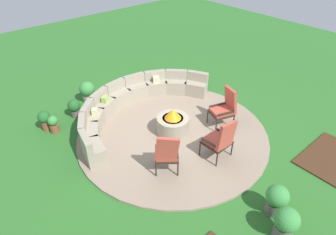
# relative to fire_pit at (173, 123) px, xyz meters

# --- Properties ---
(ground_plane) EXTENTS (24.00, 24.00, 0.00)m
(ground_plane) POSITION_rel_fire_pit_xyz_m (0.00, 0.00, -0.36)
(ground_plane) COLOR #2D6B28
(patio_circle) EXTENTS (5.24, 5.24, 0.06)m
(patio_circle) POSITION_rel_fire_pit_xyz_m (0.00, 0.00, -0.33)
(patio_circle) COLOR gray
(patio_circle) RESTS_ON ground_plane
(fire_pit) EXTENTS (0.88, 0.88, 0.76)m
(fire_pit) POSITION_rel_fire_pit_xyz_m (0.00, 0.00, 0.00)
(fire_pit) COLOR #9E937F
(fire_pit) RESTS_ON patio_circle
(curved_stone_bench) EXTENTS (4.78, 2.39, 0.76)m
(curved_stone_bench) POSITION_rel_fire_pit_xyz_m (-0.23, 1.59, 0.00)
(curved_stone_bench) COLOR #9E937F
(curved_stone_bench) RESTS_ON patio_circle
(lounge_chair_front_left) EXTENTS (0.75, 0.78, 1.15)m
(lounge_chair_front_left) POSITION_rel_fire_pit_xyz_m (-1.10, -1.02, 0.28)
(lounge_chair_front_left) COLOR #2D2319
(lounge_chair_front_left) RESTS_ON patio_circle
(lounge_chair_front_right) EXTENTS (0.66, 0.60, 1.14)m
(lounge_chair_front_right) POSITION_rel_fire_pit_xyz_m (0.20, -1.49, 0.26)
(lounge_chair_front_right) COLOR #2D2319
(lounge_chair_front_right) RESTS_ON patio_circle
(lounge_chair_back_left) EXTENTS (0.77, 0.70, 1.15)m
(lounge_chair_back_left) POSITION_rel_fire_pit_xyz_m (1.36, -0.66, 0.27)
(lounge_chair_back_left) COLOR #2D2319
(lounge_chair_back_left) RESTS_ON patio_circle
(potted_plant_0) EXTENTS (0.46, 0.46, 0.72)m
(potted_plant_0) POSITION_rel_fire_pit_xyz_m (-0.16, -3.30, 0.04)
(potted_plant_0) COLOR #605B56
(potted_plant_0) RESTS_ON ground_plane
(potted_plant_1) EXTENTS (0.37, 0.37, 0.56)m
(potted_plant_1) POSITION_rel_fire_pit_xyz_m (-1.65, 2.58, -0.05)
(potted_plant_1) COLOR #605B56
(potted_plant_1) RESTS_ON ground_plane
(potted_plant_2) EXTENTS (0.49, 0.49, 0.70)m
(potted_plant_2) POSITION_rel_fire_pit_xyz_m (-0.93, 3.09, 0.03)
(potted_plant_2) COLOR #A89E8E
(potted_plant_2) RESTS_ON ground_plane
(potted_plant_3) EXTENTS (0.47, 0.47, 0.75)m
(potted_plant_3) POSITION_rel_fire_pit_xyz_m (-0.53, -3.71, 0.06)
(potted_plant_3) COLOR #605B56
(potted_plant_3) RESTS_ON ground_plane
(potted_plant_4) EXTENTS (0.35, 0.35, 0.61)m
(potted_plant_4) POSITION_rel_fire_pit_xyz_m (-2.58, 2.49, -0.01)
(potted_plant_4) COLOR brown
(potted_plant_4) RESTS_ON ground_plane
(potted_plant_5) EXTENTS (0.28, 0.28, 0.52)m
(potted_plant_5) POSITION_rel_fire_pit_xyz_m (-2.45, 2.24, -0.09)
(potted_plant_5) COLOR brown
(potted_plant_5) RESTS_ON ground_plane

